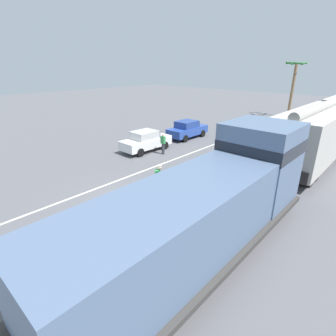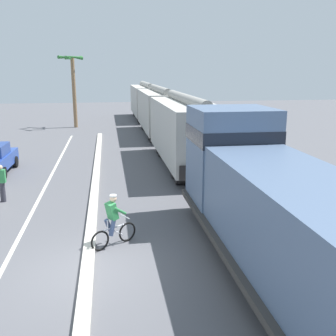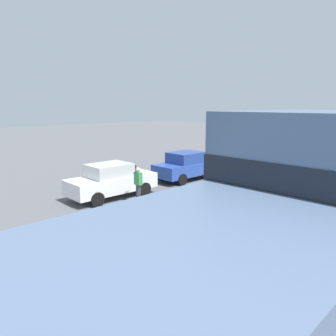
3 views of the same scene
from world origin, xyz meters
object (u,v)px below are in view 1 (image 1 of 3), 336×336
locomotive (212,206)px  parked_car_blue (187,129)px  cyclist (159,181)px  parked_car_white (146,141)px  pedestrian_by_cars (163,144)px  hopper_car_lead (315,135)px  palm_tree_near (294,77)px

locomotive → parked_car_blue: (-10.66, 12.00, -0.98)m
parked_car_blue → cyclist: size_ratio=2.46×
parked_car_white → pedestrian_by_cars: same height
parked_car_blue → locomotive: bearing=-48.4°
locomotive → parked_car_white: bearing=147.9°
cyclist → hopper_car_lead: bearing=67.1°
locomotive → hopper_car_lead: locomotive is taller
parked_car_blue → palm_tree_near: bearing=80.0°
parked_car_white → palm_tree_near: 23.54m
parked_car_blue → pedestrian_by_cars: same height
hopper_car_lead → parked_car_white: (-10.60, -5.51, -1.26)m
locomotive → parked_car_blue: 16.08m
parked_car_white → palm_tree_near: palm_tree_near is taller
cyclist → pedestrian_by_cars: size_ratio=1.06×
hopper_car_lead → cyclist: size_ratio=6.18×
locomotive → pedestrian_by_cars: 11.38m
parked_car_blue → palm_tree_near: size_ratio=0.61×
pedestrian_by_cars → parked_car_blue: bearing=108.3°
hopper_car_lead → cyclist: 11.33m
parked_car_white → pedestrian_by_cars: size_ratio=2.62×
parked_car_white → pedestrian_by_cars: (1.62, 0.29, 0.03)m
parked_car_white → cyclist: (6.23, -4.87, 0.00)m
locomotive → cyclist: 4.82m
locomotive → pedestrian_by_cars: (-8.98, 6.94, -0.95)m
palm_tree_near → hopper_car_lead: bearing=-66.6°
hopper_car_lead → cyclist: bearing=-112.9°
cyclist → palm_tree_near: (-3.19, 27.82, 4.23)m
cyclist → palm_tree_near: bearing=96.5°
parked_car_blue → cyclist: bearing=-58.4°
locomotive → pedestrian_by_cars: bearing=142.3°
pedestrian_by_cars → cyclist: bearing=-48.2°
locomotive → parked_car_white: size_ratio=2.73×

